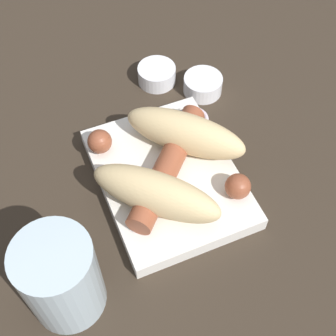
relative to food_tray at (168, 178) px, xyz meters
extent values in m
plane|color=#33281E|center=(0.00, 0.00, -0.01)|extent=(3.00, 3.00, 0.00)
cube|color=silver|center=(0.00, 0.00, 0.00)|extent=(0.20, 0.16, 0.02)
ellipsoid|color=#DBBC84|center=(0.04, -0.03, 0.04)|extent=(0.14, 0.14, 0.05)
ellipsoid|color=#DBBC84|center=(-0.03, 0.03, 0.04)|extent=(0.14, 0.14, 0.05)
cylinder|color=brown|center=(0.00, 0.00, 0.03)|extent=(0.14, 0.14, 0.03)
sphere|color=brown|center=(0.06, 0.06, 0.03)|extent=(0.03, 0.03, 0.03)
sphere|color=brown|center=(-0.06, -0.06, 0.03)|extent=(0.03, 0.03, 0.03)
cylinder|color=orange|center=(-0.07, 0.04, 0.01)|extent=(0.03, 0.03, 0.00)
cylinder|color=orange|center=(-0.04, 0.03, 0.01)|extent=(0.04, 0.04, 0.00)
cylinder|color=orange|center=(-0.03, 0.05, 0.01)|extent=(0.03, 0.03, 0.00)
cylinder|color=orange|center=(-0.04, 0.06, 0.01)|extent=(0.04, 0.04, 0.00)
cylinder|color=orange|center=(-0.06, 0.03, 0.01)|extent=(0.04, 0.04, 0.00)
torus|color=silver|center=(-0.04, 0.06, 0.01)|extent=(0.03, 0.03, 0.00)
torus|color=silver|center=(-0.07, 0.06, 0.01)|extent=(0.04, 0.04, 0.00)
torus|color=silver|center=(-0.06, 0.06, 0.01)|extent=(0.04, 0.04, 0.01)
cylinder|color=white|center=(-0.12, 0.10, 0.00)|extent=(0.05, 0.05, 0.02)
cylinder|color=#4C662D|center=(-0.12, 0.10, 0.00)|extent=(0.04, 0.04, 0.01)
cylinder|color=white|center=(-0.17, 0.05, 0.00)|extent=(0.05, 0.05, 0.02)
cylinder|color=white|center=(-0.17, 0.05, 0.00)|extent=(0.04, 0.04, 0.01)
cylinder|color=silver|center=(0.09, -0.15, 0.04)|extent=(0.08, 0.08, 0.11)
camera|label=1|loc=(0.29, -0.12, 0.47)|focal=50.00mm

